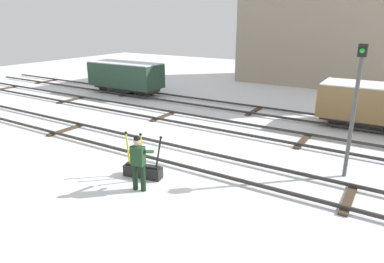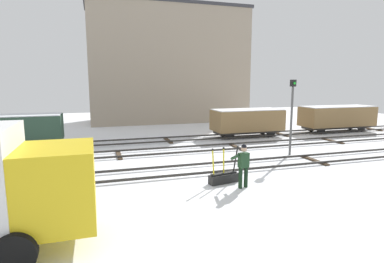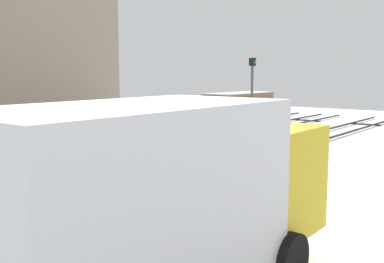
% 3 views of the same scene
% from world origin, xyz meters
% --- Properties ---
extents(ground_plane, '(60.00, 60.00, 0.00)m').
position_xyz_m(ground_plane, '(0.00, 0.00, 0.00)').
color(ground_plane, white).
extents(track_main_line, '(44.00, 1.94, 0.18)m').
position_xyz_m(track_main_line, '(0.00, 0.00, 0.11)').
color(track_main_line, '#2D2B28').
rests_on(track_main_line, ground_plane).
extents(track_siding_near, '(44.00, 1.94, 0.18)m').
position_xyz_m(track_siding_near, '(0.00, 4.10, 0.11)').
color(track_siding_near, '#2D2B28').
rests_on(track_siding_near, ground_plane).
extents(track_siding_far, '(44.00, 1.94, 0.18)m').
position_xyz_m(track_siding_far, '(0.00, 7.51, 0.11)').
color(track_siding_far, '#2D2B28').
rests_on(track_siding_far, ground_plane).
extents(switch_lever_frame, '(1.33, 0.60, 1.45)m').
position_xyz_m(switch_lever_frame, '(0.11, -1.86, 0.25)').
color(switch_lever_frame, black).
rests_on(switch_lever_frame, ground_plane).
extents(rail_worker, '(0.62, 0.71, 1.68)m').
position_xyz_m(rail_worker, '(0.58, -2.58, 0.94)').
color(rail_worker, black).
rests_on(rail_worker, ground_plane).
extents(signal_post, '(0.24, 0.32, 4.09)m').
position_xyz_m(signal_post, '(5.49, 1.57, 2.49)').
color(signal_post, '#4C4C4C').
rests_on(signal_post, ground_plane).
extents(apartment_building, '(15.76, 5.99, 11.35)m').
position_xyz_m(apartment_building, '(2.66, 18.74, 5.68)').
color(apartment_building, gray).
rests_on(apartment_building, ground_plane).
extents(freight_car_near_switch, '(5.08, 2.24, 2.02)m').
position_xyz_m(freight_car_near_switch, '(5.89, 7.51, 1.19)').
color(freight_car_near_switch, '#2D2B28').
rests_on(freight_car_near_switch, ground_plane).
extents(freight_car_far_end, '(5.05, 1.99, 2.07)m').
position_xyz_m(freight_car_far_end, '(-9.12, 7.51, 1.22)').
color(freight_car_far_end, '#2D2B28').
rests_on(freight_car_far_end, ground_plane).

